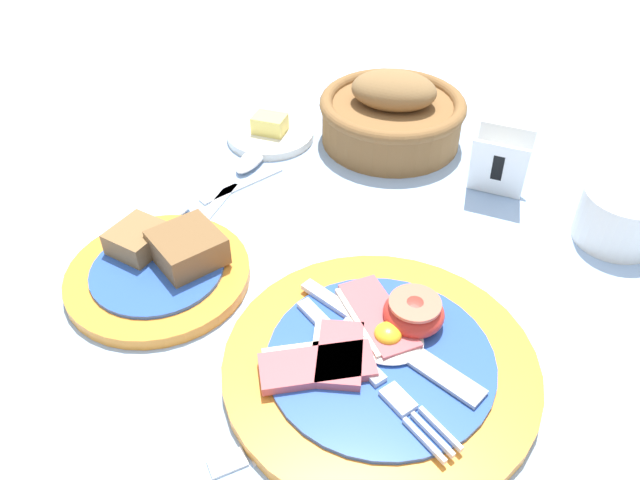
# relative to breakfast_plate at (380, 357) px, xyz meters

# --- Properties ---
(ground_plane) EXTENTS (3.00, 3.00, 0.00)m
(ground_plane) POSITION_rel_breakfast_plate_xyz_m (-0.06, -0.03, -0.01)
(ground_plane) COLOR #93B2DB
(breakfast_plate) EXTENTS (0.26, 0.26, 0.04)m
(breakfast_plate) POSITION_rel_breakfast_plate_xyz_m (0.00, 0.00, 0.00)
(breakfast_plate) COLOR orange
(breakfast_plate) RESTS_ON ground_plane
(bread_plate) EXTENTS (0.17, 0.17, 0.04)m
(bread_plate) POSITION_rel_breakfast_plate_xyz_m (-0.23, -0.01, 0.00)
(bread_plate) COLOR orange
(bread_plate) RESTS_ON ground_plane
(sugar_cup) EXTENTS (0.08, 0.08, 0.06)m
(sugar_cup) POSITION_rel_breakfast_plate_xyz_m (0.14, 0.27, 0.02)
(sugar_cup) COLOR white
(sugar_cup) RESTS_ON ground_plane
(bread_basket) EXTENTS (0.18, 0.18, 0.09)m
(bread_basket) POSITION_rel_breakfast_plate_xyz_m (-0.15, 0.33, 0.03)
(bread_basket) COLOR brown
(bread_basket) RESTS_ON ground_plane
(butter_dish) EXTENTS (0.11, 0.11, 0.03)m
(butter_dish) POSITION_rel_breakfast_plate_xyz_m (-0.28, 0.26, -0.00)
(butter_dish) COLOR silver
(butter_dish) RESTS_ON ground_plane
(number_card) EXTENTS (0.07, 0.05, 0.07)m
(number_card) POSITION_rel_breakfast_plate_xyz_m (0.00, 0.29, 0.03)
(number_card) COLOR white
(number_card) RESTS_ON ground_plane
(teaspoon_by_saucer) EXTENTS (0.05, 0.19, 0.01)m
(teaspoon_by_saucer) POSITION_rel_breakfast_plate_xyz_m (-0.26, 0.17, -0.01)
(teaspoon_by_saucer) COLOR silver
(teaspoon_by_saucer) RESTS_ON ground_plane
(teaspoon_near_cup) EXTENTS (0.08, 0.19, 0.01)m
(teaspoon_near_cup) POSITION_rel_breakfast_plate_xyz_m (-0.28, 0.08, -0.01)
(teaspoon_near_cup) COLOR silver
(teaspoon_near_cup) RESTS_ON ground_plane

